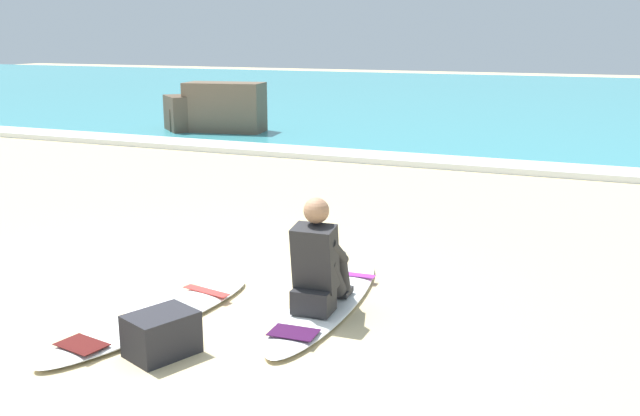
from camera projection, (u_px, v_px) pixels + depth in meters
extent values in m
plane|color=#CCB584|center=(169.00, 315.00, 5.95)|extent=(80.00, 80.00, 0.00)
cube|color=teal|center=(520.00, 99.00, 25.17)|extent=(80.00, 28.00, 0.10)
cube|color=white|center=(417.00, 160.00, 12.92)|extent=(80.00, 0.90, 0.11)
ellipsoid|color=white|center=(327.00, 302.00, 6.14)|extent=(0.64, 2.42, 0.07)
cube|color=purple|center=(350.00, 274.00, 6.74)|extent=(0.48, 0.12, 0.01)
cube|color=#351037|center=(294.00, 332.00, 5.43)|extent=(0.38, 0.26, 0.01)
cube|color=#232326|center=(314.00, 300.00, 5.80)|extent=(0.33, 0.28, 0.20)
cylinder|color=#232326|center=(310.00, 274.00, 5.97)|extent=(0.17, 0.41, 0.43)
cylinder|color=#232326|center=(317.00, 270.00, 6.17)|extent=(0.13, 0.27, 0.42)
cube|color=#232326|center=(319.00, 289.00, 6.28)|extent=(0.11, 0.23, 0.05)
cylinder|color=#232326|center=(332.00, 277.00, 5.90)|extent=(0.17, 0.41, 0.43)
cylinder|color=#232326|center=(342.00, 273.00, 6.09)|extent=(0.13, 0.27, 0.42)
cube|color=#232326|center=(345.00, 292.00, 6.20)|extent=(0.11, 0.23, 0.05)
cube|color=#232326|center=(315.00, 258.00, 5.75)|extent=(0.36, 0.31, 0.57)
sphere|color=#A37556|center=(316.00, 211.00, 5.69)|extent=(0.21, 0.21, 0.21)
cylinder|color=#232326|center=(306.00, 248.00, 5.93)|extent=(0.11, 0.40, 0.31)
cylinder|color=#232326|center=(337.00, 252.00, 5.84)|extent=(0.11, 0.40, 0.31)
ellipsoid|color=white|center=(154.00, 318.00, 5.81)|extent=(0.93, 2.30, 0.07)
cube|color=red|center=(206.00, 291.00, 6.30)|extent=(0.49, 0.19, 0.01)
cube|color=#4A1311|center=(82.00, 344.00, 5.22)|extent=(0.40, 0.30, 0.01)
cube|color=brown|center=(192.00, 115.00, 16.61)|extent=(1.49, 1.50, 0.90)
cube|color=brown|center=(225.00, 109.00, 16.27)|extent=(1.90, 1.13, 1.22)
cube|color=brown|center=(187.00, 119.00, 16.95)|extent=(1.44, 1.57, 0.62)
cube|color=#232328|center=(161.00, 334.00, 5.18)|extent=(0.51, 0.58, 0.32)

